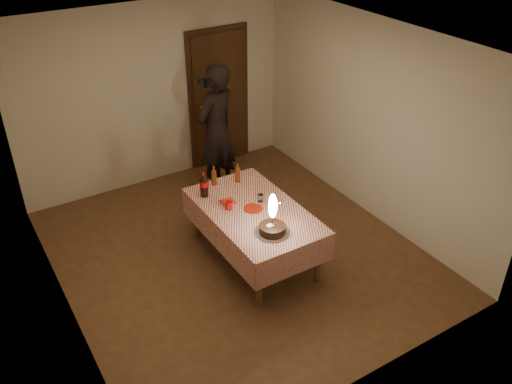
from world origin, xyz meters
TOP-DOWN VIEW (x-y plane):
  - ground at (0.00, 0.00)m, footprint 4.00×4.50m
  - room_shell at (0.03, 0.08)m, footprint 4.04×4.54m
  - dining_table at (0.14, -0.18)m, footprint 1.02×1.72m
  - birthday_cake at (0.07, -0.67)m, footprint 0.36×0.36m
  - red_plate at (0.14, -0.16)m, footprint 0.22×0.22m
  - red_cup at (-0.10, -0.02)m, footprint 0.08×0.08m
  - clear_cup at (0.30, -0.07)m, footprint 0.07×0.07m
  - napkin_stack at (-0.04, 0.10)m, footprint 0.15×0.15m
  - cola_bottle at (-0.20, 0.39)m, footprint 0.10×0.10m
  - amber_bottle_left at (0.02, 0.56)m, footprint 0.06×0.06m
  - amber_bottle_right at (0.31, 0.47)m, footprint 0.06×0.06m
  - photographer at (0.51, 1.41)m, footprint 0.82×0.70m

SIDE VIEW (x-z plane):
  - ground at x=0.00m, z-range -0.01..0.01m
  - dining_table at x=0.14m, z-range 0.25..0.94m
  - red_plate at x=0.14m, z-range 0.69..0.70m
  - napkin_stack at x=-0.04m, z-range 0.69..0.71m
  - clear_cup at x=0.30m, z-range 0.69..0.78m
  - red_cup at x=-0.10m, z-range 0.69..0.79m
  - birthday_cake at x=0.07m, z-range 0.56..1.04m
  - amber_bottle_left at x=0.02m, z-range 0.68..0.93m
  - amber_bottle_right at x=0.31m, z-range 0.68..0.93m
  - cola_bottle at x=-0.20m, z-range 0.68..1.00m
  - photographer at x=0.51m, z-range 0.00..1.90m
  - room_shell at x=0.03m, z-range 0.34..2.96m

